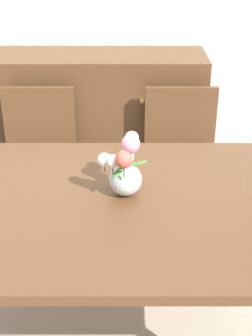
{
  "coord_description": "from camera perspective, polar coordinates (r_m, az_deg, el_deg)",
  "views": [
    {
      "loc": [
        0.1,
        -1.68,
        1.79
      ],
      "look_at": [
        0.09,
        0.05,
        0.88
      ],
      "focal_mm": 52.37,
      "sensor_mm": 36.0,
      "label": 1
    }
  ],
  "objects": [
    {
      "name": "dining_table",
      "position": [
        2.02,
        -2.66,
        -5.88
      ],
      "size": [
        1.51,
        1.11,
        0.76
      ],
      "color": "brown",
      "rests_on": "ground_plane"
    },
    {
      "name": "chair_left",
      "position": [
        2.91,
        -10.03,
        1.49
      ],
      "size": [
        0.42,
        0.42,
        0.9
      ],
      "rotation": [
        0.0,
        0.0,
        3.14
      ],
      "color": "brown",
      "rests_on": "ground_plane"
    },
    {
      "name": "chair_right",
      "position": [
        2.89,
        6.44,
        1.49
      ],
      "size": [
        0.42,
        0.42,
        0.9
      ],
      "rotation": [
        0.0,
        0.0,
        3.14
      ],
      "color": "brown",
      "rests_on": "ground_plane"
    },
    {
      "name": "dresser",
      "position": [
        3.28,
        -3.45,
        4.59
      ],
      "size": [
        1.4,
        0.47,
        1.0
      ],
      "color": "brown",
      "rests_on": "ground_plane"
    },
    {
      "name": "flower_vase",
      "position": [
        1.96,
        -0.07,
        -0.12
      ],
      "size": [
        0.2,
        0.22,
        0.26
      ],
      "color": "silver",
      "rests_on": "dining_table"
    }
  ]
}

